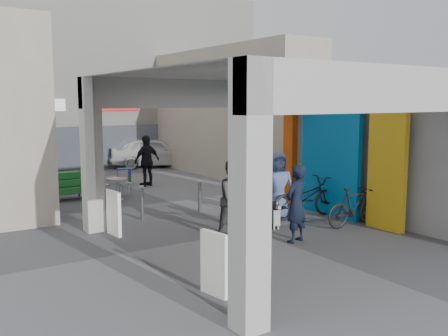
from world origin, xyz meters
TOP-DOWN VIEW (x-y plane):
  - ground at (0.00, 0.00)m, footprint 90.00×90.00m
  - arcade_canopy at (0.54, -0.82)m, footprint 6.40×6.45m
  - far_building at (-0.00, 13.99)m, footprint 18.00×4.08m
  - plaza_bldg_right at (4.50, 7.50)m, footprint 2.00×9.00m
  - bollard_left at (-1.63, 2.39)m, footprint 0.09×0.09m
  - bollard_center at (0.07, 2.42)m, footprint 0.09×0.09m
  - bollard_right at (1.59, 2.58)m, footprint 0.09×0.09m
  - advert_board_near at (-2.75, -2.76)m, footprint 0.18×0.56m
  - advert_board_far at (-2.75, 1.40)m, footprint 0.15×0.56m
  - cafe_set at (-1.29, 5.43)m, footprint 1.30×1.05m
  - produce_stand at (-2.54, 6.00)m, footprint 1.26×0.68m
  - crate_stack at (0.12, 7.83)m, footprint 0.51×0.43m
  - border_collie at (0.57, -0.09)m, footprint 0.26×0.50m
  - man_with_dog at (0.26, -1.24)m, footprint 0.68×0.54m
  - man_back_turned at (-0.60, -0.20)m, footprint 0.87×0.69m
  - man_elderly at (1.29, 0.60)m, footprint 0.98×0.83m
  - man_crates at (0.63, 6.94)m, footprint 1.12×0.66m
  - bicycle_front at (1.93, 0.30)m, footprint 2.05×0.83m
  - bicycle_rear at (2.30, -1.02)m, footprint 1.62×0.58m
  - white_van at (3.07, 11.50)m, footprint 4.24×2.89m

SIDE VIEW (x-z plane):
  - ground at x=0.00m, z-range 0.00..0.00m
  - border_collie at x=0.57m, z-range -0.07..0.63m
  - cafe_set at x=-1.29m, z-range -0.12..0.67m
  - crate_stack at x=0.12m, z-range 0.00..0.56m
  - produce_stand at x=-2.54m, z-range -0.09..0.74m
  - bollard_center at x=0.07m, z-range 0.00..0.82m
  - bollard_left at x=-1.63m, z-range 0.00..0.85m
  - bollard_right at x=1.59m, z-range 0.00..0.94m
  - bicycle_rear at x=2.30m, z-range 0.00..0.95m
  - advert_board_near at x=-2.75m, z-range 0.01..1.01m
  - advert_board_far at x=-2.75m, z-range 0.01..1.01m
  - bicycle_front at x=1.93m, z-range 0.00..1.05m
  - white_van at x=3.07m, z-range 0.00..1.34m
  - man_with_dog at x=0.26m, z-range 0.00..1.65m
  - man_elderly at x=1.29m, z-range 0.00..1.71m
  - man_back_turned at x=-0.60m, z-range 0.00..1.71m
  - man_crates at x=0.63m, z-range 0.00..1.78m
  - arcade_canopy at x=0.54m, z-range -0.90..5.50m
  - plaza_bldg_right at x=4.50m, z-range 0.00..5.00m
  - far_building at x=0.00m, z-range -0.01..7.99m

